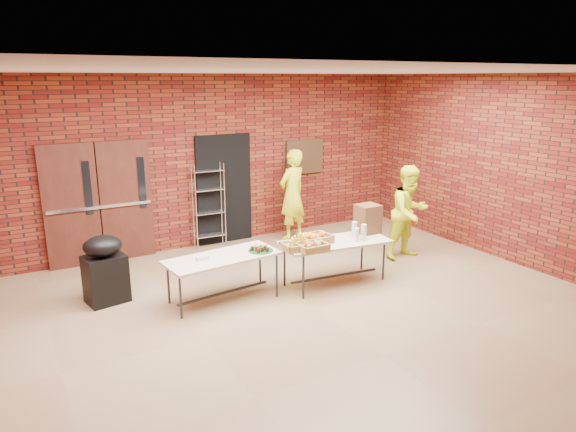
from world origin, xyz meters
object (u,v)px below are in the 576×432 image
object	(u,v)px
wire_rack	(209,206)
volunteer_man	(409,212)
coffee_dispenser	(368,219)
table_right	(335,245)
volunteer_woman	(292,194)
table_left	(223,260)
covered_grill	(105,269)

from	to	relation	value
wire_rack	volunteer_man	size ratio (longest dim) A/B	0.96
coffee_dispenser	volunteer_man	bearing A→B (deg)	11.95
wire_rack	table_right	size ratio (longest dim) A/B	0.92
wire_rack	volunteer_woman	world-z (taller)	volunteer_woman
table_left	volunteer_man	world-z (taller)	volunteer_man
coffee_dispenser	covered_grill	distance (m)	4.08
covered_grill	volunteer_man	size ratio (longest dim) A/B	0.60
coffee_dispenser	volunteer_man	distance (m)	1.14
wire_rack	covered_grill	size ratio (longest dim) A/B	1.61
table_right	coffee_dispenser	bearing A→B (deg)	15.96
wire_rack	table_right	xyz separation A→B (m)	(1.04, -2.66, -0.17)
table_left	table_right	size ratio (longest dim) A/B	0.97
table_left	volunteer_man	bearing A→B (deg)	-4.63
wire_rack	covered_grill	bearing A→B (deg)	-141.15
table_left	covered_grill	bearing A→B (deg)	145.76
wire_rack	table_right	distance (m)	2.86
wire_rack	table_left	distance (m)	2.52
coffee_dispenser	volunteer_man	size ratio (longest dim) A/B	0.28
coffee_dispenser	volunteer_woman	size ratio (longest dim) A/B	0.26
covered_grill	volunteer_woman	xyz separation A→B (m)	(3.84, 1.32, 0.40)
table_right	covered_grill	distance (m)	3.41
covered_grill	volunteer_woman	distance (m)	4.08
table_right	wire_rack	bearing A→B (deg)	117.85
coffee_dispenser	covered_grill	world-z (taller)	coffee_dispenser
table_left	table_right	xyz separation A→B (m)	(1.77, -0.25, 0.02)
wire_rack	volunteer_woman	distance (m)	1.66
table_left	volunteer_woman	world-z (taller)	volunteer_woman
table_left	covered_grill	world-z (taller)	covered_grill
volunteer_woman	volunteer_man	bearing A→B (deg)	103.39
table_right	volunteer_woman	xyz separation A→B (m)	(0.59, 2.35, 0.27)
wire_rack	covered_grill	world-z (taller)	wire_rack
coffee_dispenser	wire_rack	bearing A→B (deg)	124.43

